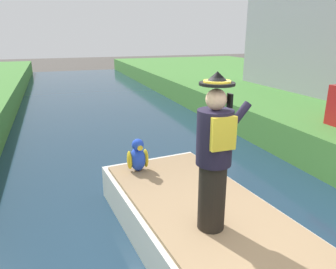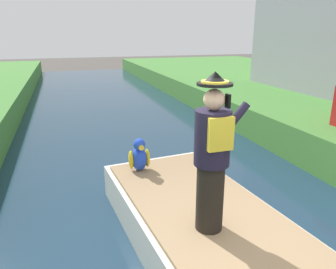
# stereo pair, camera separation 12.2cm
# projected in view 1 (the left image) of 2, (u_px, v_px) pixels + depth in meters

# --- Properties ---
(boat) EXTENTS (2.18, 4.35, 0.61)m
(boat) POSITION_uv_depth(u_px,v_px,m) (207.00, 229.00, 4.32)
(boat) COLOR silver
(boat) RESTS_ON canal_water
(person_pirate) EXTENTS (0.61, 0.42, 1.85)m
(person_pirate) POSITION_uv_depth(u_px,v_px,m) (214.00, 155.00, 3.57)
(person_pirate) COLOR black
(person_pirate) RESTS_ON boat
(parrot_plush) EXTENTS (0.36, 0.35, 0.57)m
(parrot_plush) POSITION_uv_depth(u_px,v_px,m) (138.00, 157.00, 5.36)
(parrot_plush) COLOR blue
(parrot_plush) RESTS_ON boat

